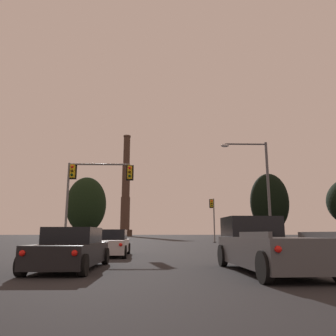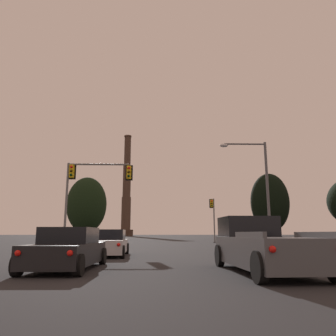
{
  "view_description": "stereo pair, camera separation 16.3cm",
  "coord_description": "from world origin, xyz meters",
  "px_view_note": "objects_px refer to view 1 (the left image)",
  "views": [
    {
      "loc": [
        -0.43,
        0.45,
        1.22
      ],
      "look_at": [
        0.83,
        45.35,
        10.21
      ],
      "focal_mm": 35.0,
      "sensor_mm": 36.0,
      "label": 1
    },
    {
      "loc": [
        -0.27,
        0.44,
        1.22
      ],
      "look_at": [
        0.83,
        45.35,
        10.21
      ],
      "focal_mm": 35.0,
      "sensor_mm": 36.0,
      "label": 2
    }
  ],
  "objects_px": {
    "sedan_left_lane_second": "(72,249)",
    "smokestack": "(126,195)",
    "sedan_left_lane_front": "(111,244)",
    "traffic_light_overhead_left": "(89,183)",
    "traffic_light_far_right": "(213,213)",
    "street_lamp": "(260,182)",
    "pickup_truck_right_lane_second": "(265,246)"
  },
  "relations": [
    {
      "from": "pickup_truck_right_lane_second",
      "to": "sedan_left_lane_second",
      "type": "bearing_deg",
      "value": 169.28
    },
    {
      "from": "sedan_left_lane_front",
      "to": "street_lamp",
      "type": "xyz_separation_m",
      "value": [
        10.26,
        5.57,
        4.38
      ]
    },
    {
      "from": "traffic_light_far_right",
      "to": "sedan_left_lane_second",
      "type": "bearing_deg",
      "value": -107.47
    },
    {
      "from": "sedan_left_lane_second",
      "to": "traffic_light_overhead_left",
      "type": "bearing_deg",
      "value": 100.68
    },
    {
      "from": "sedan_left_lane_front",
      "to": "street_lamp",
      "type": "height_order",
      "value": "street_lamp"
    },
    {
      "from": "sedan_left_lane_front",
      "to": "traffic_light_overhead_left",
      "type": "relative_size",
      "value": 0.71
    },
    {
      "from": "sedan_left_lane_front",
      "to": "traffic_light_far_right",
      "type": "height_order",
      "value": "traffic_light_far_right"
    },
    {
      "from": "sedan_left_lane_front",
      "to": "street_lamp",
      "type": "bearing_deg",
      "value": 26.24
    },
    {
      "from": "smokestack",
      "to": "traffic_light_overhead_left",
      "type": "bearing_deg",
      "value": -85.44
    },
    {
      "from": "sedan_left_lane_front",
      "to": "street_lamp",
      "type": "distance_m",
      "value": 12.47
    },
    {
      "from": "traffic_light_overhead_left",
      "to": "traffic_light_far_right",
      "type": "relative_size",
      "value": 1.13
    },
    {
      "from": "pickup_truck_right_lane_second",
      "to": "sedan_left_lane_front",
      "type": "distance_m",
      "value": 9.84
    },
    {
      "from": "street_lamp",
      "to": "smokestack",
      "type": "relative_size",
      "value": 0.17
    },
    {
      "from": "sedan_left_lane_front",
      "to": "sedan_left_lane_second",
      "type": "height_order",
      "value": "same"
    },
    {
      "from": "pickup_truck_right_lane_second",
      "to": "sedan_left_lane_second",
      "type": "relative_size",
      "value": 1.18
    },
    {
      "from": "pickup_truck_right_lane_second",
      "to": "sedan_left_lane_front",
      "type": "height_order",
      "value": "pickup_truck_right_lane_second"
    },
    {
      "from": "pickup_truck_right_lane_second",
      "to": "smokestack",
      "type": "height_order",
      "value": "smokestack"
    },
    {
      "from": "sedan_left_lane_front",
      "to": "sedan_left_lane_second",
      "type": "xyz_separation_m",
      "value": [
        -0.39,
        -6.76,
        0.0
      ]
    },
    {
      "from": "sedan_left_lane_second",
      "to": "smokestack",
      "type": "bearing_deg",
      "value": 95.63
    },
    {
      "from": "traffic_light_overhead_left",
      "to": "smokestack",
      "type": "relative_size",
      "value": 0.14
    },
    {
      "from": "sedan_left_lane_second",
      "to": "street_lamp",
      "type": "height_order",
      "value": "street_lamp"
    },
    {
      "from": "street_lamp",
      "to": "sedan_left_lane_front",
      "type": "bearing_deg",
      "value": -151.49
    },
    {
      "from": "traffic_light_overhead_left",
      "to": "street_lamp",
      "type": "distance_m",
      "value": 13.22
    },
    {
      "from": "sedan_left_lane_second",
      "to": "traffic_light_overhead_left",
      "type": "height_order",
      "value": "traffic_light_overhead_left"
    },
    {
      "from": "traffic_light_overhead_left",
      "to": "sedan_left_lane_front",
      "type": "bearing_deg",
      "value": -68.01
    },
    {
      "from": "pickup_truck_right_lane_second",
      "to": "sedan_left_lane_second",
      "type": "xyz_separation_m",
      "value": [
        -6.51,
        0.94,
        -0.14
      ]
    },
    {
      "from": "sedan_left_lane_second",
      "to": "sedan_left_lane_front",
      "type": "bearing_deg",
      "value": 87.24
    },
    {
      "from": "sedan_left_lane_front",
      "to": "smokestack",
      "type": "xyz_separation_m",
      "value": [
        -13.31,
        138.17,
        18.51
      ]
    },
    {
      "from": "sedan_left_lane_second",
      "to": "street_lamp",
      "type": "relative_size",
      "value": 0.58
    },
    {
      "from": "street_lamp",
      "to": "pickup_truck_right_lane_second",
      "type": "bearing_deg",
      "value": -107.32
    },
    {
      "from": "sedan_left_lane_front",
      "to": "traffic_light_overhead_left",
      "type": "height_order",
      "value": "traffic_light_overhead_left"
    },
    {
      "from": "sedan_left_lane_front",
      "to": "traffic_light_overhead_left",
      "type": "distance_m",
      "value": 8.86
    }
  ]
}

